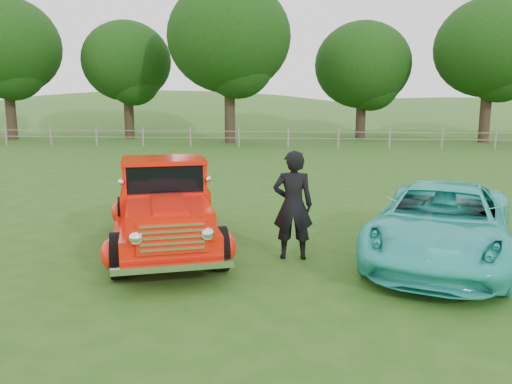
# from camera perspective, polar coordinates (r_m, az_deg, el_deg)

# --- Properties ---
(ground) EXTENTS (140.00, 140.00, 0.00)m
(ground) POSITION_cam_1_polar(r_m,az_deg,el_deg) (8.72, -1.76, -8.64)
(ground) COLOR #234F15
(ground) RESTS_ON ground
(distant_hills) EXTENTS (116.00, 60.00, 18.00)m
(distant_hills) POSITION_cam_1_polar(r_m,az_deg,el_deg) (68.23, 1.37, 4.31)
(distant_hills) COLOR #346525
(distant_hills) RESTS_ON ground
(fence_line) EXTENTS (48.00, 0.12, 1.20)m
(fence_line) POSITION_cam_1_polar(r_m,az_deg,el_deg) (30.27, 3.69, 6.24)
(fence_line) COLOR gray
(fence_line) RESTS_ON ground
(tree_far_west) EXTENTS (7.60, 7.60, 9.93)m
(tree_far_west) POSITION_cam_1_polar(r_m,az_deg,el_deg) (40.31, -26.76, 14.61)
(tree_far_west) COLOR #2F2017
(tree_far_west) RESTS_ON ground
(tree_mid_west) EXTENTS (6.40, 6.40, 8.46)m
(tree_mid_west) POSITION_cam_1_polar(r_m,az_deg,el_deg) (38.55, -14.57, 14.22)
(tree_mid_west) COLOR #2F2017
(tree_mid_west) RESTS_ON ground
(tree_near_west) EXTENTS (8.00, 8.00, 10.42)m
(tree_near_west) POSITION_cam_1_polar(r_m,az_deg,el_deg) (33.78, -3.09, 17.22)
(tree_near_west) COLOR #2F2017
(tree_near_west) RESTS_ON ground
(tree_near_east) EXTENTS (6.80, 6.80, 8.33)m
(tree_near_east) POSITION_cam_1_polar(r_m,az_deg,el_deg) (37.44, 12.10, 13.97)
(tree_near_east) COLOR #2F2017
(tree_near_east) RESTS_ON ground
(tree_mid_east) EXTENTS (7.20, 7.20, 9.44)m
(tree_mid_east) POSITION_cam_1_polar(r_m,az_deg,el_deg) (37.27, 25.24, 14.67)
(tree_mid_east) COLOR #2F2017
(tree_mid_east) RESTS_ON ground
(red_pickup) EXTENTS (3.33, 5.28, 1.78)m
(red_pickup) POSITION_cam_1_polar(r_m,az_deg,el_deg) (9.77, -10.37, -1.85)
(red_pickup) COLOR black
(red_pickup) RESTS_ON ground
(teal_sedan) EXTENTS (3.73, 5.37, 1.36)m
(teal_sedan) POSITION_cam_1_polar(r_m,az_deg,el_deg) (9.58, 20.47, -3.31)
(teal_sedan) COLOR #30C3B8
(teal_sedan) RESTS_ON ground
(man) EXTENTS (0.76, 0.52, 1.98)m
(man) POSITION_cam_1_polar(r_m,az_deg,el_deg) (8.99, 4.24, -1.51)
(man) COLOR black
(man) RESTS_ON ground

